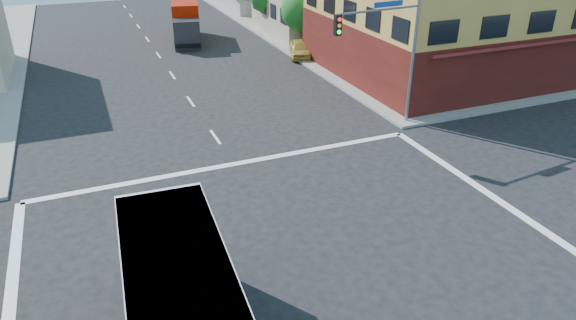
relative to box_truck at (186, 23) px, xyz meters
name	(u,v)px	position (x,y,z in m)	size (l,w,h in m)	color
ground	(318,284)	(-3.33, -34.86, -1.67)	(120.00, 120.00, 0.00)	black
sidewalk_ne	(464,14)	(31.67, 0.14, -1.59)	(50.00, 50.00, 0.15)	gray
signal_mast_ne	(390,40)	(5.75, -24.25, 3.31)	(7.91, 1.13, 8.07)	slate
street_tree_a	(304,7)	(8.57, -6.94, 1.92)	(3.60, 3.60, 5.53)	#342413
box_truck	(186,23)	(0.00, 0.00, 0.00)	(3.67, 7.93, 3.44)	#252429
parked_car	(300,49)	(7.40, -8.86, -0.99)	(1.61, 4.00, 1.36)	gold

